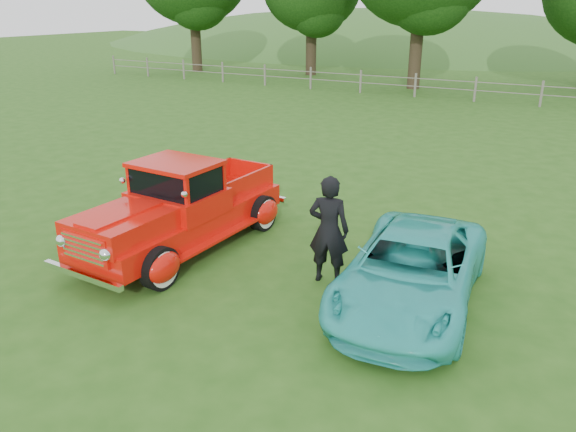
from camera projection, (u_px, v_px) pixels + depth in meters
The scene contains 6 objects.
ground at pixel (203, 288), 9.59m from camera, with size 140.00×140.00×0.00m, color #275316.
distant_hills at pixel (503, 91), 61.72m from camera, with size 116.00×60.00×18.00m.
fence_line at pixel (475, 89), 27.38m from camera, with size 48.00×0.12×1.20m.
red_pickup at pixel (181, 210), 10.90m from camera, with size 2.39×5.06×1.78m.
teal_sedan at pixel (412, 271), 8.88m from camera, with size 1.96×4.26×1.18m, color #2FBCB5.
man at pixel (329, 230), 9.50m from camera, with size 0.70×0.46×1.92m, color black.
Camera 1 is at (5.39, -6.76, 4.56)m, focal length 35.00 mm.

